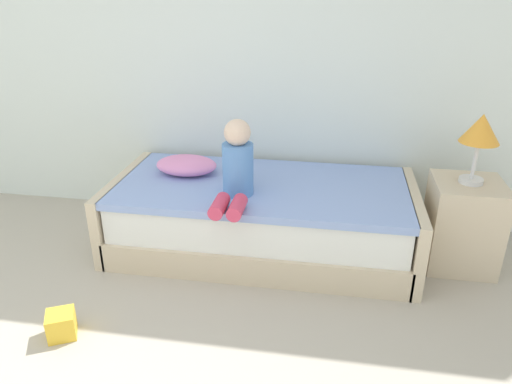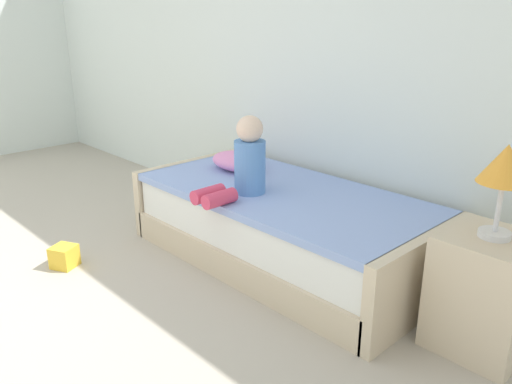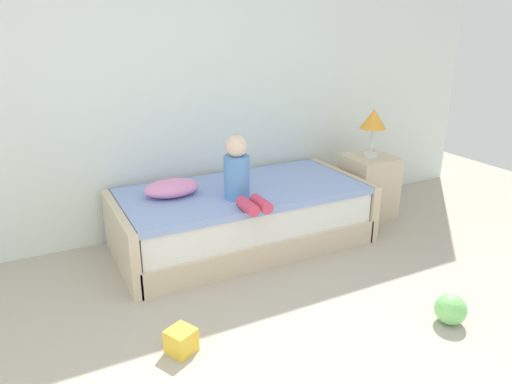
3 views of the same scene
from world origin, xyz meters
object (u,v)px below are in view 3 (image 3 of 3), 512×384
object	(u,v)px
table_lamp	(373,121)
child_figure	(239,175)
toy_block	(181,341)
nightstand	(368,186)
pillow	(172,188)
bed	(243,217)
toy_ball	(451,309)

from	to	relation	value
table_lamp	child_figure	size ratio (longest dim) A/B	0.88
table_lamp	toy_block	distance (m)	2.69
child_figure	nightstand	bearing A→B (deg)	9.37
toy_block	child_figure	bearing A→B (deg)	48.24
nightstand	pillow	bearing A→B (deg)	177.49
nightstand	table_lamp	size ratio (longest dim) A/B	1.33
bed	pillow	bearing A→B (deg)	170.01
table_lamp	pillow	xyz separation A→B (m)	(-1.92, 0.08, -0.37)
nightstand	toy_ball	xyz separation A→B (m)	(-0.68, -1.64, -0.20)
nightstand	pillow	size ratio (longest dim) A/B	1.36
table_lamp	toy_ball	bearing A→B (deg)	-112.37
pillow	toy_ball	distance (m)	2.18
pillow	toy_ball	world-z (taller)	pillow
bed	toy_ball	world-z (taller)	bed
bed	table_lamp	bearing A→B (deg)	0.67
nightstand	pillow	xyz separation A→B (m)	(-1.92, 0.08, 0.26)
toy_ball	nightstand	bearing A→B (deg)	67.63
nightstand	table_lamp	distance (m)	0.64
nightstand	toy_ball	size ratio (longest dim) A/B	3.04
table_lamp	child_figure	world-z (taller)	table_lamp
nightstand	child_figure	world-z (taller)	child_figure
bed	table_lamp	xyz separation A→B (m)	(1.35, 0.02, 0.69)
toy_ball	child_figure	bearing A→B (deg)	119.97
table_lamp	pillow	distance (m)	1.96
toy_block	toy_ball	bearing A→B (deg)	-17.39
bed	table_lamp	size ratio (longest dim) A/B	4.69
bed	table_lamp	distance (m)	1.52
pillow	toy_ball	xyz separation A→B (m)	(1.24, -1.72, -0.47)
toy_ball	toy_block	xyz separation A→B (m)	(-1.60, 0.50, -0.03)
nightstand	child_figure	size ratio (longest dim) A/B	1.18
nightstand	child_figure	distance (m)	1.55
bed	toy_block	xyz separation A→B (m)	(-0.93, -1.12, -0.17)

